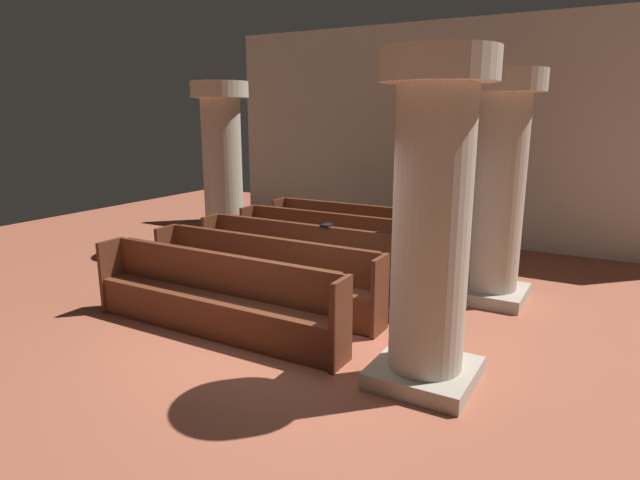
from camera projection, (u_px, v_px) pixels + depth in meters
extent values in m
plane|color=#AD5B42|center=(283.00, 337.00, 6.62)|extent=(19.20, 19.20, 0.00)
cube|color=silver|center=(443.00, 134.00, 11.23)|extent=(10.00, 0.16, 4.50)
cube|color=brown|center=(358.00, 234.00, 10.10)|extent=(3.51, 0.38, 0.05)
cube|color=brown|center=(363.00, 218.00, 10.18)|extent=(3.51, 0.04, 0.51)
cube|color=#562B1A|center=(364.00, 205.00, 10.16)|extent=(3.37, 0.06, 0.02)
cube|color=#5B2D1B|center=(280.00, 223.00, 10.95)|extent=(0.06, 0.44, 1.00)
cube|color=#5B2D1B|center=(452.00, 244.00, 9.23)|extent=(0.06, 0.44, 1.00)
cube|color=brown|center=(354.00, 248.00, 10.01)|extent=(3.51, 0.03, 0.42)
cube|color=brown|center=(332.00, 246.00, 9.23)|extent=(3.51, 0.38, 0.05)
cube|color=brown|center=(337.00, 228.00, 9.31)|extent=(3.51, 0.04, 0.51)
cube|color=#562B1A|center=(338.00, 214.00, 9.29)|extent=(3.37, 0.06, 0.02)
cube|color=#5B2D1B|center=(249.00, 233.00, 10.08)|extent=(0.06, 0.44, 1.00)
cube|color=#5B2D1B|center=(433.00, 258.00, 8.36)|extent=(0.06, 0.44, 1.00)
cube|color=brown|center=(327.00, 261.00, 9.14)|extent=(3.51, 0.03, 0.42)
cube|color=brown|center=(301.00, 260.00, 8.36)|extent=(3.51, 0.38, 0.05)
cube|color=brown|center=(306.00, 240.00, 8.44)|extent=(3.51, 0.04, 0.51)
cube|color=#562B1A|center=(308.00, 224.00, 8.42)|extent=(3.37, 0.06, 0.02)
cube|color=#5B2D1B|center=(212.00, 244.00, 9.21)|extent=(0.06, 0.44, 1.00)
cube|color=#5B2D1B|center=(409.00, 274.00, 7.49)|extent=(0.06, 0.44, 1.00)
cube|color=brown|center=(295.00, 277.00, 8.27)|extent=(3.51, 0.03, 0.42)
cube|color=brown|center=(262.00, 277.00, 7.49)|extent=(3.51, 0.38, 0.05)
cube|color=brown|center=(268.00, 255.00, 7.57)|extent=(3.51, 0.04, 0.51)
cube|color=#562B1A|center=(270.00, 237.00, 7.55)|extent=(3.37, 0.06, 0.02)
cube|color=#5B2D1B|center=(168.00, 258.00, 8.34)|extent=(0.06, 0.44, 1.00)
cube|color=#5B2D1B|center=(380.00, 296.00, 6.62)|extent=(0.06, 0.44, 1.00)
cube|color=brown|center=(255.00, 296.00, 7.40)|extent=(3.51, 0.03, 0.42)
cube|color=brown|center=(212.00, 299.00, 6.62)|extent=(3.51, 0.38, 0.05)
cube|color=brown|center=(220.00, 274.00, 6.70)|extent=(3.51, 0.04, 0.51)
cube|color=#562B1A|center=(222.00, 254.00, 6.68)|extent=(3.37, 0.06, 0.02)
cube|color=#5B2D1B|center=(113.00, 275.00, 7.47)|extent=(0.06, 0.44, 1.00)
cube|color=#5B2D1B|center=(341.00, 324.00, 5.75)|extent=(0.06, 0.44, 1.00)
cube|color=brown|center=(204.00, 321.00, 6.53)|extent=(3.51, 0.03, 0.42)
cube|color=#B6AD9A|center=(489.00, 293.00, 7.98)|extent=(1.02, 1.02, 0.18)
cylinder|color=beige|center=(497.00, 194.00, 7.63)|extent=(0.76, 0.76, 2.79)
cylinder|color=beige|center=(506.00, 81.00, 7.27)|extent=(1.10, 1.10, 0.30)
cube|color=#B6AD9A|center=(226.00, 244.00, 10.87)|extent=(1.02, 1.02, 0.18)
cylinder|color=beige|center=(223.00, 171.00, 10.53)|extent=(0.76, 0.76, 2.79)
cylinder|color=beige|center=(219.00, 89.00, 10.17)|extent=(1.10, 1.10, 0.30)
cube|color=#B6AD9A|center=(424.00, 373.00, 5.53)|extent=(1.01, 1.01, 0.18)
cylinder|color=beige|center=(431.00, 232.00, 5.18)|extent=(0.75, 0.75, 2.79)
cylinder|color=beige|center=(439.00, 65.00, 4.82)|extent=(1.08, 1.08, 0.30)
cube|color=brown|center=(410.00, 249.00, 10.79)|extent=(0.45, 0.45, 0.06)
cube|color=brown|center=(411.00, 227.00, 10.69)|extent=(0.28, 0.28, 0.95)
cube|color=brown|center=(412.00, 200.00, 10.56)|extent=(0.48, 0.35, 0.15)
cube|color=black|center=(327.00, 225.00, 8.24)|extent=(0.14, 0.20, 0.03)
cube|color=navy|center=(435.00, 291.00, 7.92)|extent=(0.34, 0.27, 0.27)
cube|color=navy|center=(412.00, 312.00, 7.11)|extent=(0.43, 0.30, 0.26)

